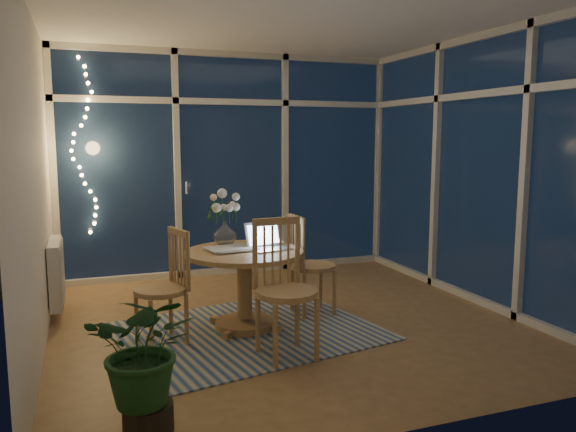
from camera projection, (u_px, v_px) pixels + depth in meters
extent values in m
plane|color=brown|center=(289.00, 321.00, 4.99)|extent=(4.00, 4.00, 0.00)
plane|color=white|center=(290.00, 18.00, 4.63)|extent=(4.00, 4.00, 0.00)
cube|color=white|center=(232.00, 165.00, 6.67)|extent=(4.00, 0.04, 2.60)
cube|color=white|center=(421.00, 198.00, 2.95)|extent=(4.00, 0.04, 2.60)
cube|color=white|center=(35.00, 181.00, 4.13)|extent=(0.04, 4.00, 2.60)
cube|color=white|center=(481.00, 170.00, 5.49)|extent=(0.04, 4.00, 2.60)
cube|color=silver|center=(232.00, 165.00, 6.63)|extent=(4.00, 0.10, 2.60)
cube|color=silver|center=(478.00, 170.00, 5.47)|extent=(0.10, 4.00, 2.60)
cube|color=silver|center=(56.00, 272.00, 5.11)|extent=(0.10, 0.70, 0.58)
cube|color=black|center=(218.00, 234.00, 9.82)|extent=(12.00, 6.00, 0.10)
cube|color=#3B2015|center=(183.00, 178.00, 9.98)|extent=(11.00, 0.08, 1.80)
cube|color=#33363D|center=(172.00, 112.00, 12.69)|extent=(7.00, 3.00, 2.20)
sphere|color=black|center=(152.00, 222.00, 7.82)|extent=(0.90, 0.90, 0.90)
cube|color=#BAB397|center=(248.00, 331.00, 4.70)|extent=(2.32, 1.99, 0.01)
cylinder|color=olive|center=(245.00, 290.00, 4.75)|extent=(1.16, 1.16, 0.68)
cube|color=olive|center=(160.00, 287.00, 4.37)|extent=(0.53, 0.53, 0.92)
cube|color=olive|center=(313.00, 264.00, 5.14)|extent=(0.45, 0.45, 0.94)
cube|color=olive|center=(287.00, 289.00, 4.10)|extent=(0.52, 0.52, 1.04)
imported|color=silver|center=(225.00, 233.00, 4.95)|extent=(0.24, 0.24, 0.21)
imported|color=silver|center=(274.00, 243.00, 4.93)|extent=(0.18, 0.18, 0.04)
cube|color=silver|center=(230.00, 249.00, 4.72)|extent=(0.41, 0.35, 0.02)
cube|color=black|center=(263.00, 251.00, 4.65)|extent=(0.11, 0.06, 0.01)
imported|color=#1A491F|center=(146.00, 366.00, 3.06)|extent=(0.67, 0.63, 0.76)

